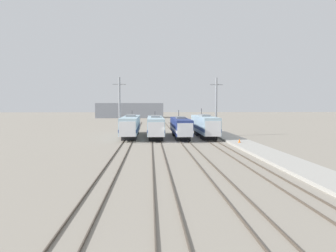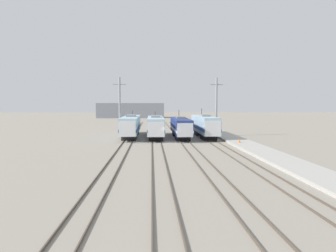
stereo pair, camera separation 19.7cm
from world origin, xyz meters
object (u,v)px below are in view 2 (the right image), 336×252
(traffic_cone, at_px, (239,141))
(locomotive_center_left, at_px, (155,126))
(locomotive_far_left, at_px, (131,125))
(catenary_tower_left, at_px, (120,106))
(catenary_tower_right, at_px, (216,106))
(locomotive_far_right, at_px, (205,126))
(locomotive_center_right, at_px, (181,127))

(traffic_cone, bearing_deg, locomotive_center_left, 138.47)
(locomotive_far_left, distance_m, catenary_tower_left, 4.35)
(catenary_tower_right, bearing_deg, traffic_cone, -86.57)
(locomotive_far_left, xyz_separation_m, locomotive_far_right, (13.89, -1.45, 0.03))
(catenary_tower_right, relative_size, traffic_cone, 18.74)
(locomotive_far_left, relative_size, locomotive_far_right, 1.14)
(locomotive_far_right, bearing_deg, locomotive_center_left, -178.64)
(locomotive_center_left, bearing_deg, catenary_tower_right, 12.64)
(locomotive_center_right, xyz_separation_m, locomotive_far_right, (4.63, 1.01, 0.17))
(locomotive_far_right, bearing_deg, traffic_cone, -73.38)
(locomotive_far_left, distance_m, catenary_tower_right, 16.91)
(locomotive_center_left, distance_m, catenary_tower_right, 12.69)
(traffic_cone, bearing_deg, locomotive_far_right, 106.62)
(locomotive_center_right, distance_m, catenary_tower_right, 8.85)
(locomotive_center_left, relative_size, catenary_tower_left, 1.57)
(catenary_tower_left, bearing_deg, locomotive_center_left, -21.36)
(catenary_tower_right, height_order, traffic_cone, catenary_tower_right)
(locomotive_far_right, height_order, catenary_tower_right, catenary_tower_right)
(locomotive_center_left, height_order, locomotive_far_right, locomotive_far_right)
(locomotive_far_left, xyz_separation_m, catenary_tower_left, (-2.17, 0.98, 3.64))
(catenary_tower_right, bearing_deg, locomotive_center_left, -167.36)
(locomotive_center_left, bearing_deg, locomotive_far_right, 1.36)
(catenary_tower_right, bearing_deg, locomotive_far_right, -136.71)
(locomotive_far_left, bearing_deg, locomotive_center_left, -19.88)
(locomotive_far_left, relative_size, locomotive_center_right, 1.18)
(locomotive_center_left, height_order, catenary_tower_right, catenary_tower_right)
(locomotive_center_right, bearing_deg, locomotive_center_left, 170.36)
(locomotive_center_right, relative_size, catenary_tower_left, 1.48)
(catenary_tower_left, bearing_deg, catenary_tower_right, 0.00)
(locomotive_far_left, height_order, catenary_tower_right, catenary_tower_right)
(locomotive_far_right, bearing_deg, locomotive_far_left, 174.02)
(traffic_cone, bearing_deg, catenary_tower_left, 144.50)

